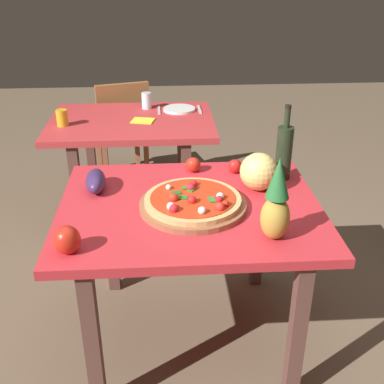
% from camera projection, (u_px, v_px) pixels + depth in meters
% --- Properties ---
extents(ground_plane, '(10.00, 10.00, 0.00)m').
position_uv_depth(ground_plane, '(190.00, 334.00, 2.39)').
color(ground_plane, brown).
extents(display_table, '(1.13, 0.91, 0.74)m').
position_uv_depth(display_table, '(190.00, 223.00, 2.10)').
color(display_table, brown).
rests_on(display_table, ground_plane).
extents(background_table, '(1.07, 0.78, 0.74)m').
position_uv_depth(background_table, '(132.00, 135.00, 3.16)').
color(background_table, brown).
rests_on(background_table, ground_plane).
extents(dining_chair, '(0.49, 0.49, 0.85)m').
position_uv_depth(dining_chair, '(122.00, 127.00, 3.77)').
color(dining_chair, '#925739').
rests_on(dining_chair, ground_plane).
extents(pizza_board, '(0.46, 0.46, 0.02)m').
position_uv_depth(pizza_board, '(193.00, 205.00, 2.03)').
color(pizza_board, '#925739').
rests_on(pizza_board, display_table).
extents(pizza, '(0.41, 0.41, 0.06)m').
position_uv_depth(pizza, '(193.00, 200.00, 2.01)').
color(pizza, tan).
rests_on(pizza, pizza_board).
extents(wine_bottle, '(0.08, 0.08, 0.36)m').
position_uv_depth(wine_bottle, '(284.00, 151.00, 2.24)').
color(wine_bottle, '#202D1B').
rests_on(wine_bottle, display_table).
extents(pineapple_left, '(0.11, 0.11, 0.33)m').
position_uv_depth(pineapple_left, '(276.00, 204.00, 1.75)').
color(pineapple_left, '#B58F37').
rests_on(pineapple_left, display_table).
extents(melon, '(0.17, 0.17, 0.17)m').
position_uv_depth(melon, '(259.00, 172.00, 2.16)').
color(melon, '#EDD071').
rests_on(melon, display_table).
extents(bell_pepper, '(0.10, 0.10, 0.11)m').
position_uv_depth(bell_pepper, '(67.00, 240.00, 1.71)').
color(bell_pepper, red).
rests_on(bell_pepper, display_table).
extents(eggplant, '(0.10, 0.21, 0.09)m').
position_uv_depth(eggplant, '(96.00, 181.00, 2.17)').
color(eggplant, '#3C2651').
rests_on(eggplant, display_table).
extents(tomato_near_board, '(0.07, 0.07, 0.07)m').
position_uv_depth(tomato_near_board, '(193.00, 165.00, 2.35)').
color(tomato_near_board, red).
rests_on(tomato_near_board, display_table).
extents(tomato_at_corner, '(0.07, 0.07, 0.07)m').
position_uv_depth(tomato_at_corner, '(235.00, 166.00, 2.34)').
color(tomato_at_corner, red).
rests_on(tomato_at_corner, display_table).
extents(drinking_glass_juice, '(0.07, 0.07, 0.10)m').
position_uv_depth(drinking_glass_juice, '(62.00, 118.00, 2.97)').
color(drinking_glass_juice, gold).
rests_on(drinking_glass_juice, background_table).
extents(drinking_glass_water, '(0.07, 0.07, 0.11)m').
position_uv_depth(drinking_glass_water, '(146.00, 101.00, 3.31)').
color(drinking_glass_water, silver).
rests_on(drinking_glass_water, background_table).
extents(dinner_plate, '(0.22, 0.22, 0.02)m').
position_uv_depth(dinner_plate, '(179.00, 109.00, 3.29)').
color(dinner_plate, white).
rests_on(dinner_plate, background_table).
extents(fork_utensil, '(0.02, 0.18, 0.01)m').
position_uv_depth(fork_utensil, '(159.00, 110.00, 3.28)').
color(fork_utensil, silver).
rests_on(fork_utensil, background_table).
extents(knife_utensil, '(0.02, 0.18, 0.01)m').
position_uv_depth(knife_utensil, '(200.00, 109.00, 3.30)').
color(knife_utensil, silver).
rests_on(knife_utensil, background_table).
extents(napkin_folded, '(0.16, 0.15, 0.01)m').
position_uv_depth(napkin_folded, '(143.00, 121.00, 3.08)').
color(napkin_folded, yellow).
rests_on(napkin_folded, background_table).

